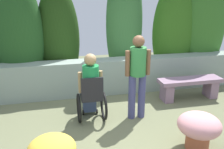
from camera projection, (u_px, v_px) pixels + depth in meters
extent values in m
plane|color=#686C4C|center=(120.00, 131.00, 4.44)|extent=(11.34, 11.34, 0.00)
cube|color=gray|center=(102.00, 77.00, 6.02)|extent=(7.20, 0.44, 0.84)
ellipsoid|color=#20491D|center=(18.00, 36.00, 5.78)|extent=(1.16, 0.81, 2.81)
ellipsoid|color=#1E3B12|center=(59.00, 38.00, 6.18)|extent=(1.03, 0.72, 2.57)
ellipsoid|color=#366933|center=(124.00, 25.00, 6.38)|extent=(0.95, 0.67, 3.15)
ellipsoid|color=#31631A|center=(174.00, 32.00, 6.74)|extent=(1.22, 0.85, 2.69)
ellipsoid|color=#346A25|center=(202.00, 23.00, 6.79)|extent=(1.34, 0.94, 3.14)
cube|color=gray|center=(167.00, 92.00, 5.64)|extent=(0.20, 0.34, 0.40)
cube|color=gray|center=(211.00, 88.00, 5.88)|extent=(0.20, 0.34, 0.40)
cube|color=gray|center=(190.00, 80.00, 5.68)|extent=(1.47, 0.40, 0.09)
cube|color=black|center=(91.00, 96.00, 4.68)|extent=(0.40, 0.40, 0.06)
cube|color=black|center=(92.00, 88.00, 4.44)|extent=(0.40, 0.04, 0.40)
cube|color=black|center=(90.00, 108.00, 5.11)|extent=(0.28, 0.12, 0.03)
torus|color=black|center=(79.00, 108.00, 4.70)|extent=(0.05, 0.56, 0.56)
torus|color=black|center=(104.00, 106.00, 4.80)|extent=(0.05, 0.56, 0.56)
cylinder|color=black|center=(83.00, 113.00, 5.03)|extent=(0.03, 0.10, 0.10)
cylinder|color=black|center=(97.00, 111.00, 5.09)|extent=(0.03, 0.10, 0.10)
cube|color=#3A4A70|center=(90.00, 89.00, 4.74)|extent=(0.30, 0.40, 0.16)
cube|color=#3A4A70|center=(89.00, 101.00, 5.04)|extent=(0.26, 0.14, 0.43)
cylinder|color=#1E8543|center=(91.00, 79.00, 4.55)|extent=(0.30, 0.30, 0.50)
cylinder|color=#A48356|center=(80.00, 82.00, 4.59)|extent=(0.08, 0.08, 0.40)
cylinder|color=#A48356|center=(101.00, 81.00, 4.67)|extent=(0.08, 0.08, 0.40)
sphere|color=#A48356|center=(90.00, 60.00, 4.44)|extent=(0.22, 0.22, 0.22)
cylinder|color=#414375|center=(132.00, 97.00, 4.80)|extent=(0.14, 0.14, 0.88)
cylinder|color=#414375|center=(142.00, 96.00, 4.84)|extent=(0.14, 0.14, 0.88)
cylinder|color=#348641|center=(138.00, 61.00, 4.59)|extent=(0.30, 0.30, 0.53)
cylinder|color=brown|center=(128.00, 64.00, 4.56)|extent=(0.09, 0.09, 0.48)
cylinder|color=brown|center=(148.00, 62.00, 4.64)|extent=(0.09, 0.09, 0.48)
sphere|color=brown|center=(139.00, 41.00, 4.47)|extent=(0.22, 0.22, 0.22)
cylinder|color=#A65437|center=(197.00, 139.00, 3.93)|extent=(0.37, 0.37, 0.31)
ellipsoid|color=#2E6532|center=(199.00, 128.00, 3.87)|extent=(0.40, 0.40, 0.13)
ellipsoid|color=pink|center=(199.00, 125.00, 3.85)|extent=(0.67, 0.67, 0.36)
ellipsoid|color=gold|center=(52.00, 149.00, 3.35)|extent=(0.65, 0.65, 0.33)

